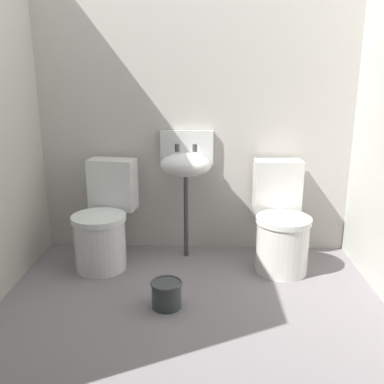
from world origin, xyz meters
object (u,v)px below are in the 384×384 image
toilet_left (104,224)px  bucket (167,294)px  sink (186,163)px  toilet_right (281,226)px

toilet_left → bucket: toilet_left is taller
sink → toilet_right: bearing=-14.7°
toilet_left → sink: (0.62, 0.19, 0.43)m
toilet_left → bucket: bearing=139.9°
toilet_left → toilet_right: (1.33, -0.00, 0.00)m
sink → toilet_left: bearing=-163.1°
toilet_right → sink: bearing=-16.2°
toilet_left → sink: 0.78m
toilet_right → sink: size_ratio=0.79×
toilet_right → sink: (-0.72, 0.19, 0.43)m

